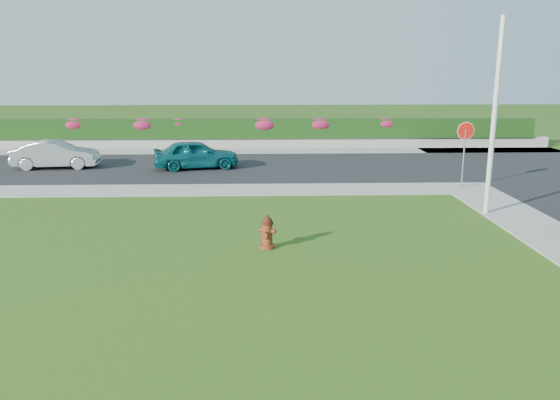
{
  "coord_description": "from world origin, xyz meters",
  "views": [
    {
      "loc": [
        -1.04,
        -11.68,
        4.6
      ],
      "look_at": [
        -0.58,
        3.61,
        0.9
      ],
      "focal_mm": 35.0,
      "sensor_mm": 36.0,
      "label": 1
    }
  ],
  "objects_px": {
    "stop_sign": "(465,139)",
    "fire_hydrant": "(267,232)",
    "sedan_teal": "(196,154)",
    "sedan_silver": "(56,155)",
    "utility_pole": "(494,119)"
  },
  "relations": [
    {
      "from": "sedan_teal",
      "to": "stop_sign",
      "type": "relative_size",
      "value": 1.5
    },
    {
      "from": "stop_sign",
      "to": "fire_hydrant",
      "type": "bearing_deg",
      "value": -120.26
    },
    {
      "from": "sedan_silver",
      "to": "utility_pole",
      "type": "relative_size",
      "value": 0.63
    },
    {
      "from": "sedan_teal",
      "to": "stop_sign",
      "type": "bearing_deg",
      "value": -124.23
    },
    {
      "from": "sedan_teal",
      "to": "utility_pole",
      "type": "xyz_separation_m",
      "value": [
        10.34,
        -8.38,
        2.37
      ]
    },
    {
      "from": "fire_hydrant",
      "to": "sedan_teal",
      "type": "relative_size",
      "value": 0.23
    },
    {
      "from": "fire_hydrant",
      "to": "sedan_silver",
      "type": "distance_m",
      "value": 15.44
    },
    {
      "from": "stop_sign",
      "to": "sedan_silver",
      "type": "bearing_deg",
      "value": -178.4
    },
    {
      "from": "fire_hydrant",
      "to": "utility_pole",
      "type": "height_order",
      "value": "utility_pole"
    },
    {
      "from": "utility_pole",
      "to": "fire_hydrant",
      "type": "bearing_deg",
      "value": -155.47
    },
    {
      "from": "sedan_silver",
      "to": "stop_sign",
      "type": "bearing_deg",
      "value": -110.27
    },
    {
      "from": "fire_hydrant",
      "to": "sedan_silver",
      "type": "relative_size",
      "value": 0.23
    },
    {
      "from": "utility_pole",
      "to": "stop_sign",
      "type": "xyz_separation_m",
      "value": [
        0.58,
        3.86,
        -1.13
      ]
    },
    {
      "from": "sedan_teal",
      "to": "stop_sign",
      "type": "xyz_separation_m",
      "value": [
        10.93,
        -4.52,
        1.24
      ]
    },
    {
      "from": "fire_hydrant",
      "to": "utility_pole",
      "type": "relative_size",
      "value": 0.15
    }
  ]
}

